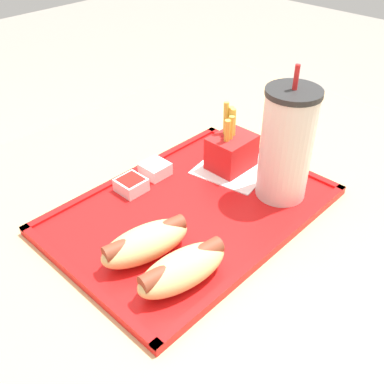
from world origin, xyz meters
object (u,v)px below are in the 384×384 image
object	(u,v)px
hot_dog_near	(145,242)
sauce_cup_ketchup	(131,185)
fries_carton	(231,150)
sauce_cup_mayo	(155,169)
soda_cup	(286,145)
hot_dog_far	(182,269)

from	to	relation	value
hot_dog_near	sauce_cup_ketchup	bearing A→B (deg)	-122.90
fries_carton	sauce_cup_mayo	distance (m)	0.13
soda_cup	hot_dog_far	distance (m)	0.25
fries_carton	sauce_cup_ketchup	world-z (taller)	fries_carton
hot_dog_near	sauce_cup_mayo	distance (m)	0.19
hot_dog_far	fries_carton	xyz separation A→B (m)	(-0.24, -0.13, 0.01)
soda_cup	sauce_cup_ketchup	xyz separation A→B (m)	(0.16, -0.18, -0.08)
hot_dog_far	fries_carton	world-z (taller)	fries_carton
soda_cup	hot_dog_near	size ratio (longest dim) A/B	1.57
sauce_cup_mayo	hot_dog_near	bearing A→B (deg)	43.67
soda_cup	hot_dog_far	world-z (taller)	soda_cup
hot_dog_near	sauce_cup_mayo	size ratio (longest dim) A/B	3.21
sauce_cup_mayo	soda_cup	bearing A→B (deg)	119.14
soda_cup	sauce_cup_mayo	world-z (taller)	soda_cup
hot_dog_far	sauce_cup_ketchup	distance (m)	0.21
hot_dog_far	soda_cup	bearing A→B (deg)	-174.96
fries_carton	sauce_cup_ketchup	distance (m)	0.18
sauce_cup_ketchup	sauce_cup_mayo	bearing A→B (deg)	-173.74
soda_cup	sauce_cup_mayo	bearing A→B (deg)	-60.86
sauce_cup_mayo	sauce_cup_ketchup	world-z (taller)	same
fries_carton	soda_cup	bearing A→B (deg)	88.26
sauce_cup_mayo	fries_carton	bearing A→B (deg)	143.70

